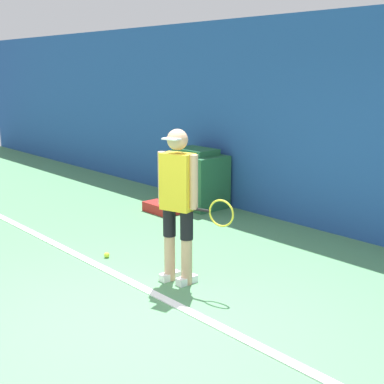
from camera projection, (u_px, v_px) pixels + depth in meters
ground_plane at (136, 327)px, 4.79m from camera, size 24.00×24.00×0.00m
back_wall at (371, 128)px, 6.88m from camera, size 24.00×0.10×3.02m
court_baseline at (183, 309)px, 5.15m from camera, size 21.60×0.10×0.01m
tennis_player at (179, 199)px, 5.60m from camera, size 0.88×0.38×1.66m
tennis_ball at (107, 255)px, 6.54m from camera, size 0.07×0.07×0.07m
covered_chair at (196, 179)px, 8.94m from camera, size 0.99×0.67×0.97m
equipment_bag at (161, 208)px, 8.58m from camera, size 0.61×0.32×0.15m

